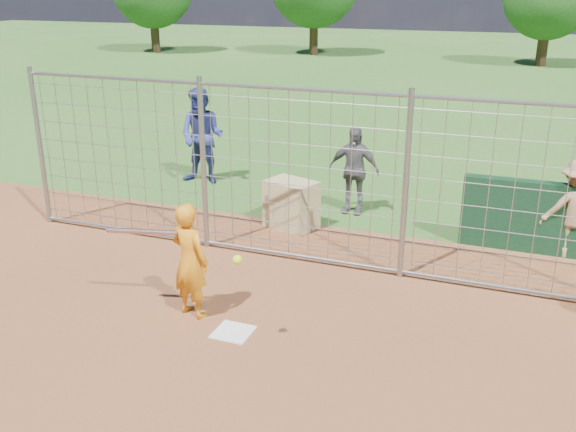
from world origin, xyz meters
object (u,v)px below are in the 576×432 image
at_px(bystander_b, 354,170).
at_px(equipment_bin, 291,204).
at_px(bystander_c, 575,209).
at_px(batter, 190,261).
at_px(bystander_a, 202,136).

height_order(bystander_b, equipment_bin, bystander_b).
distance_m(bystander_c, equipment_bin, 4.30).
relative_size(batter, bystander_a, 0.75).
bearing_deg(batter, bystander_a, -48.47).
distance_m(batter, equipment_bin, 3.24).
bearing_deg(batter, bystander_c, -125.47).
distance_m(bystander_b, equipment_bin, 1.37).
distance_m(batter, bystander_a, 5.55).
bearing_deg(bystander_a, equipment_bin, -36.75).
bearing_deg(bystander_c, equipment_bin, -12.24).
bearing_deg(bystander_b, equipment_bin, -123.34).
xyz_separation_m(batter, bystander_c, (4.35, 3.60, 0.02)).
height_order(bystander_b, bystander_c, bystander_b).
relative_size(bystander_a, bystander_b, 1.24).
xyz_separation_m(bystander_b, equipment_bin, (-0.74, -1.09, -0.37)).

